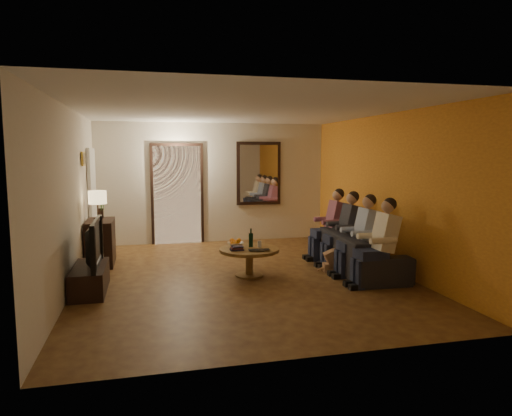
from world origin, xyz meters
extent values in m
cube|color=#492713|center=(0.00, 0.00, 0.00)|extent=(5.00, 6.00, 0.01)
cube|color=white|center=(0.00, 0.00, 2.60)|extent=(5.00, 6.00, 0.01)
cube|color=beige|center=(0.00, 3.00, 1.30)|extent=(5.00, 0.02, 2.60)
cube|color=beige|center=(0.00, -3.00, 1.30)|extent=(5.00, 0.02, 2.60)
cube|color=beige|center=(-2.50, 0.00, 1.30)|extent=(0.02, 6.00, 2.60)
cube|color=beige|center=(2.50, 0.00, 1.30)|extent=(0.02, 6.00, 2.60)
cube|color=orange|center=(2.49, 0.00, 1.30)|extent=(0.01, 6.00, 2.60)
cube|color=#FFE0A5|center=(-0.80, 2.98, 1.05)|extent=(1.00, 0.06, 2.10)
cube|color=black|center=(-0.80, 2.97, 1.05)|extent=(1.12, 0.04, 2.22)
cube|color=silver|center=(-0.55, 2.98, 0.90)|extent=(0.45, 0.03, 1.70)
cube|color=black|center=(1.00, 2.96, 1.50)|extent=(1.00, 0.05, 1.40)
cube|color=white|center=(1.00, 2.93, 1.50)|extent=(0.86, 0.02, 1.26)
cube|color=white|center=(-2.46, 2.30, 1.02)|extent=(0.06, 0.85, 2.04)
cube|color=#B28C33|center=(-2.47, 1.30, 1.85)|extent=(0.03, 0.28, 0.24)
cube|color=brown|center=(-2.46, 1.30, 1.85)|extent=(0.01, 0.22, 0.18)
cube|color=black|center=(-2.25, 1.35, 0.39)|extent=(0.45, 0.88, 0.79)
cube|color=black|center=(-2.25, -0.30, 0.18)|extent=(0.45, 1.11, 0.37)
imported|color=black|center=(-2.25, -0.30, 0.69)|extent=(1.13, 0.15, 0.65)
imported|color=black|center=(1.97, -0.10, 0.32)|extent=(2.20, 0.96, 0.63)
cylinder|color=brown|center=(0.11, -0.02, 0.23)|extent=(1.10, 1.10, 0.45)
imported|color=white|center=(-0.07, 0.20, 0.48)|extent=(0.26, 0.26, 0.06)
cylinder|color=silver|center=(0.29, 0.03, 0.50)|extent=(0.06, 0.06, 0.10)
imported|color=black|center=(0.21, -0.30, 0.46)|extent=(0.35, 0.24, 0.03)
camera|label=1|loc=(-1.43, -6.92, 1.94)|focal=32.00mm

